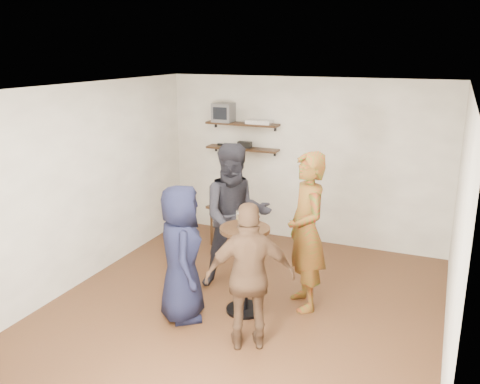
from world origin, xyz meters
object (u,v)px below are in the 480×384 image
at_px(dvd_deck, 260,122).
at_px(person_navy, 181,253).
at_px(side_table, 229,212).
at_px(crt_monitor, 224,112).
at_px(person_brown, 250,277).
at_px(drinks_table, 245,258).
at_px(radio, 245,145).
at_px(person_dark, 236,216).
at_px(person_plaid, 306,232).

height_order(dvd_deck, person_navy, dvd_deck).
height_order(dvd_deck, side_table, dvd_deck).
xyz_separation_m(crt_monitor, person_navy, (0.76, -2.84, -1.22)).
bearing_deg(crt_monitor, person_brown, -61.25).
bearing_deg(drinks_table, dvd_deck, 107.15).
bearing_deg(radio, dvd_deck, 0.00).
bearing_deg(dvd_deck, side_table, -124.20).
height_order(dvd_deck, person_brown, dvd_deck).
bearing_deg(person_brown, dvd_deck, -97.21).
height_order(person_dark, person_navy, person_dark).
bearing_deg(person_brown, radio, -93.13).
distance_m(side_table, drinks_table, 2.24).
xyz_separation_m(radio, person_navy, (0.40, -2.84, -0.72)).
bearing_deg(person_brown, side_table, -88.16).
bearing_deg(crt_monitor, person_dark, -61.33).
bearing_deg(drinks_table, person_plaid, 33.75).
bearing_deg(side_table, crt_monitor, 121.38).
xyz_separation_m(dvd_deck, person_dark, (0.37, -1.81, -0.96)).
height_order(person_plaid, person_navy, person_plaid).
distance_m(side_table, person_dark, 1.56).
height_order(crt_monitor, person_brown, crt_monitor).
bearing_deg(person_navy, drinks_table, -90.00).
distance_m(crt_monitor, radio, 0.62).
bearing_deg(person_dark, drinks_table, -90.00).
distance_m(drinks_table, person_brown, 0.74).
height_order(crt_monitor, person_dark, crt_monitor).
xyz_separation_m(side_table, person_plaid, (1.69, -1.55, 0.43)).
height_order(radio, person_navy, person_navy).
relative_size(drinks_table, person_dark, 0.56).
distance_m(radio, person_brown, 3.44).
relative_size(person_plaid, person_brown, 1.21).
relative_size(dvd_deck, drinks_table, 0.38).
bearing_deg(side_table, person_brown, -61.74).
relative_size(crt_monitor, person_navy, 0.20).
relative_size(crt_monitor, drinks_table, 0.30).
distance_m(radio, person_dark, 2.00).
distance_m(radio, side_table, 1.11).
bearing_deg(person_navy, person_brown, -138.75).
relative_size(drinks_table, person_plaid, 0.55).
height_order(person_dark, person_brown, person_dark).
height_order(radio, person_plaid, person_plaid).
distance_m(radio, person_navy, 2.96).
bearing_deg(person_brown, person_plaid, -131.34).
bearing_deg(crt_monitor, person_plaid, -45.73).
bearing_deg(radio, person_brown, -66.71).
distance_m(person_dark, person_brown, 1.47).
distance_m(side_table, person_plaid, 2.33).
bearing_deg(person_navy, dvd_deck, -31.00).
bearing_deg(side_table, person_navy, -78.73).
height_order(person_plaid, person_dark, person_plaid).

